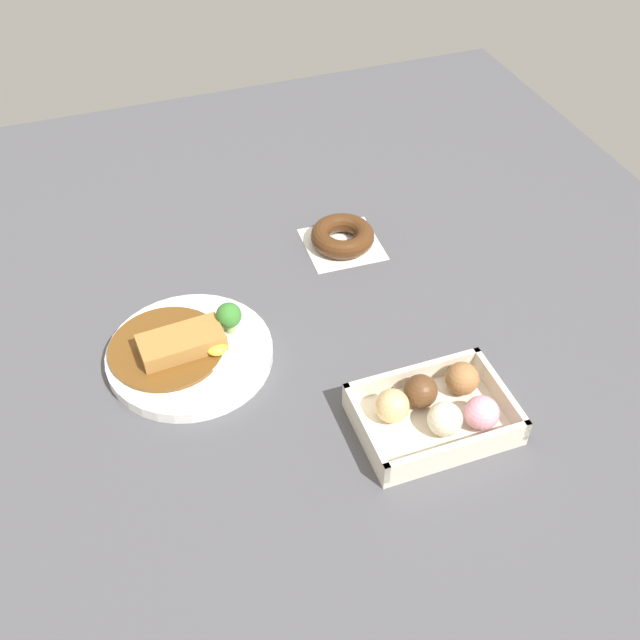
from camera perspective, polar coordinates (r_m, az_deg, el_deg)
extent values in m
plane|color=#4C4C51|center=(1.06, -5.08, -3.16)|extent=(1.60, 1.60, 0.00)
cylinder|color=white|center=(1.07, -9.89, -2.60)|extent=(0.23, 0.23, 0.02)
cylinder|color=brown|center=(1.06, -11.62, -2.09)|extent=(0.16, 0.16, 0.01)
cube|color=#A87538|center=(1.05, -10.53, -1.69)|extent=(0.12, 0.07, 0.02)
cylinder|color=white|center=(1.05, -7.86, -2.50)|extent=(0.07, 0.07, 0.00)
ellipsoid|color=yellow|center=(1.04, -7.92, -2.09)|extent=(0.03, 0.03, 0.02)
cylinder|color=#8CB766|center=(1.07, -6.88, -0.48)|extent=(0.01, 0.01, 0.02)
sphere|color=#387A2D|center=(1.06, -6.98, 0.36)|extent=(0.04, 0.04, 0.04)
cube|color=beige|center=(0.99, 8.57, -7.66)|extent=(0.20, 0.14, 0.01)
cube|color=beige|center=(1.01, 13.55, -5.37)|extent=(0.01, 0.14, 0.03)
cube|color=beige|center=(0.94, 3.47, -8.47)|extent=(0.01, 0.14, 0.03)
cube|color=beige|center=(1.01, 7.07, -4.18)|extent=(0.20, 0.01, 0.03)
cube|color=beige|center=(0.94, 10.48, -9.80)|extent=(0.20, 0.01, 0.03)
sphere|color=#9E6B3D|center=(1.00, 10.80, -4.41)|extent=(0.04, 0.04, 0.04)
sphere|color=brown|center=(0.98, 7.69, -5.41)|extent=(0.04, 0.04, 0.04)
sphere|color=#DBB77A|center=(0.96, 5.54, -6.53)|extent=(0.04, 0.04, 0.04)
sphere|color=pink|center=(0.97, 12.25, -6.94)|extent=(0.04, 0.04, 0.04)
sphere|color=#EFE5C6|center=(0.96, 9.51, -7.47)|extent=(0.04, 0.04, 0.04)
cube|color=white|center=(1.25, 1.71, 5.82)|extent=(0.13, 0.13, 0.00)
torus|color=#4C2B14|center=(1.24, 1.73, 6.43)|extent=(0.11, 0.11, 0.03)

